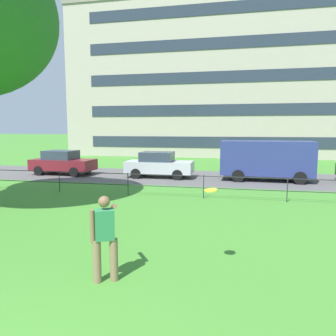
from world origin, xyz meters
The scene contains 8 objects.
street_strip centered at (0.00, 17.65, 0.00)m, with size 80.00×6.13×0.01m, color #565454.
park_fence centered at (0.00, 11.91, 0.67)m, with size 30.15×0.04×1.00m.
person_thrower centered at (0.52, 4.17, 0.91)m, with size 0.47×0.85×1.68m.
frisbee centered at (2.47, 4.98, 1.71)m, with size 0.37×0.37×0.05m.
car_maroon_far_left centered at (-7.86, 17.16, 0.78)m, with size 4.06×1.93×1.54m.
car_silver_far_right centered at (-1.53, 17.22, 0.78)m, with size 4.00×1.82×1.54m.
panel_van_center centered at (4.69, 17.33, 1.27)m, with size 5.07×2.24×2.24m.
apartment_building_background centered at (3.57, 37.82, 8.08)m, with size 37.28×14.66×16.16m.
Camera 1 is at (2.91, -1.33, 2.94)m, focal length 34.09 mm.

